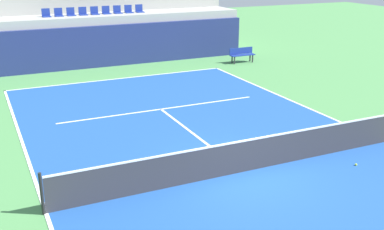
% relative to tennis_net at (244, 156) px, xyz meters
% --- Properties ---
extents(ground_plane, '(80.00, 80.00, 0.00)m').
position_rel_tennis_net_xyz_m(ground_plane, '(0.00, 0.00, -0.51)').
color(ground_plane, '#4C8C4C').
extents(court_surface, '(11.00, 24.00, 0.01)m').
position_rel_tennis_net_xyz_m(court_surface, '(0.00, 0.00, -0.50)').
color(court_surface, '#1E4C99').
rests_on(court_surface, ground_plane).
extents(baseline_far, '(11.00, 0.10, 0.00)m').
position_rel_tennis_net_xyz_m(baseline_far, '(0.00, 11.95, -0.50)').
color(baseline_far, white).
rests_on(baseline_far, court_surface).
extents(sideline_left, '(0.10, 24.00, 0.00)m').
position_rel_tennis_net_xyz_m(sideline_left, '(-5.45, 0.00, -0.50)').
color(sideline_left, white).
rests_on(sideline_left, court_surface).
extents(service_line_far, '(8.26, 0.10, 0.00)m').
position_rel_tennis_net_xyz_m(service_line_far, '(0.00, 6.40, -0.50)').
color(service_line_far, white).
rests_on(service_line_far, court_surface).
extents(centre_service_line, '(0.10, 6.40, 0.00)m').
position_rel_tennis_net_xyz_m(centre_service_line, '(0.00, 3.20, -0.50)').
color(centre_service_line, white).
rests_on(centre_service_line, court_surface).
extents(back_wall, '(17.04, 0.30, 2.26)m').
position_rel_tennis_net_xyz_m(back_wall, '(0.00, 15.01, 0.62)').
color(back_wall, navy).
rests_on(back_wall, ground_plane).
extents(stands_tier_lower, '(17.04, 2.40, 2.71)m').
position_rel_tennis_net_xyz_m(stands_tier_lower, '(0.00, 16.36, 0.85)').
color(stands_tier_lower, '#9E9E99').
rests_on(stands_tier_lower, ground_plane).
extents(stands_tier_upper, '(17.04, 2.40, 3.74)m').
position_rel_tennis_net_xyz_m(stands_tier_upper, '(0.00, 18.76, 1.36)').
color(stands_tier_upper, '#9E9E99').
rests_on(stands_tier_upper, ground_plane).
extents(seating_row_lower, '(5.76, 0.44, 0.44)m').
position_rel_tennis_net_xyz_m(seating_row_lower, '(0.00, 16.45, 2.33)').
color(seating_row_lower, navy).
rests_on(seating_row_lower, stands_tier_lower).
extents(tennis_net, '(11.08, 0.08, 1.07)m').
position_rel_tennis_net_xyz_m(tennis_net, '(0.00, 0.00, 0.00)').
color(tennis_net, black).
rests_on(tennis_net, court_surface).
extents(player_bench, '(1.50, 0.40, 0.85)m').
position_rel_tennis_net_xyz_m(player_bench, '(7.48, 12.69, -0.00)').
color(player_bench, navy).
rests_on(player_bench, ground_plane).
extents(tennis_ball_1, '(0.07, 0.07, 0.07)m').
position_rel_tennis_net_xyz_m(tennis_ball_1, '(3.20, -1.04, -0.47)').
color(tennis_ball_1, '#CCE033').
rests_on(tennis_ball_1, court_surface).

